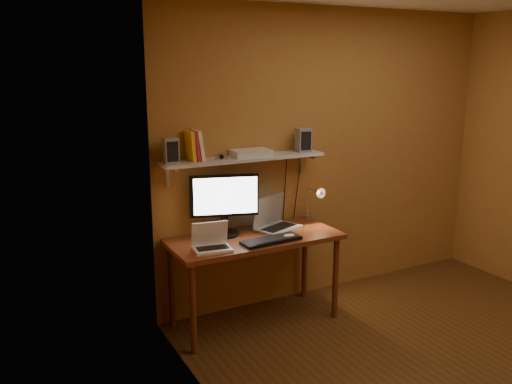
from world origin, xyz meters
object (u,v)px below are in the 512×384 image
wall_shelf (244,159)px  router (251,153)px  desk (255,247)px  mouse (289,236)px  speaker_right (303,140)px  laptop (274,220)px  shelf_camera (221,156)px  desk_lamp (315,199)px  speaker_left (171,151)px  monitor (224,202)px  netbook (211,242)px  keyboard (271,240)px

wall_shelf → router: router is taller
desk → mouse: mouse is taller
desk → speaker_right: bearing=18.4°
desk → laptop: size_ratio=3.21×
shelf_camera → desk_lamp: bearing=-0.8°
speaker_left → wall_shelf: bearing=4.2°
monitor → laptop: 0.49m
desk → desk_lamp: 0.73m
wall_shelf → speaker_left: bearing=-179.4°
desk → speaker_left: (-0.62, 0.19, 0.81)m
desk_lamp → wall_shelf: bearing=174.1°
speaker_left → netbook: bearing=-54.1°
keyboard → shelf_camera: size_ratio=4.91×
keyboard → speaker_left: bearing=147.9°
speaker_right → wall_shelf: bearing=-173.3°
monitor → speaker_left: 0.61m
netbook → desk_lamp: size_ratio=0.81×
monitor → mouse: (0.41, -0.33, -0.26)m
keyboard → shelf_camera: bearing=127.8°
keyboard → mouse: (0.16, 0.00, 0.01)m
wall_shelf → netbook: wall_shelf is taller
desk → router: 0.77m
netbook → keyboard: 0.49m
laptop → shelf_camera: shelf_camera is taller
keyboard → mouse: size_ratio=4.62×
monitor → laptop: monitor is taller
monitor → speaker_right: size_ratio=2.69×
mouse → speaker_left: 1.15m
desk → mouse: bearing=-39.3°
desk_lamp → shelf_camera: 0.99m
wall_shelf → mouse: wall_shelf is taller
netbook → mouse: (0.65, -0.06, -0.04)m
keyboard → mouse: mouse is taller
laptop → wall_shelf: bearing=143.1°
monitor → desk_lamp: bearing=14.9°
wall_shelf → monitor: (-0.20, -0.04, -0.33)m
mouse → speaker_right: speaker_right is taller
keyboard → desk_lamp: (0.61, 0.30, 0.20)m
laptop → speaker_left: bearing=154.6°
speaker_left → router: 0.69m
wall_shelf → mouse: size_ratio=13.21×
keyboard → laptop: bearing=53.6°
desk → keyboard: size_ratio=2.86×
wall_shelf → laptop: bearing=-15.7°
desk_lamp → mouse: bearing=-145.9°
desk → netbook: netbook is taller
monitor → router: router is taller
router → mouse: bearing=-68.7°
desk_lamp → speaker_left: size_ratio=1.92×
desk_lamp → shelf_camera: shelf_camera is taller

